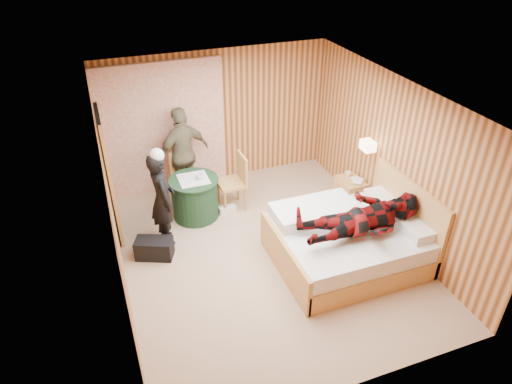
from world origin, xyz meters
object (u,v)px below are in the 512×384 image
object	(u,v)px
nightstand	(350,192)
duffel_bag	(154,248)
bed	(349,240)
woman_standing	(162,199)
chair_far	(184,171)
man_at_table	(183,154)
man_on_bed	(365,211)
round_table	(195,197)
wall_lamp	(368,145)
chair_near	(236,178)

from	to	relation	value
nightstand	duffel_bag	xyz separation A→B (m)	(-3.50, -0.23, -0.11)
nightstand	duffel_bag	bearing A→B (deg)	-176.18
nightstand	duffel_bag	size ratio (longest dim) A/B	0.96
bed	woman_standing	world-z (taller)	woman_standing
chair_far	man_at_table	xyz separation A→B (m)	(0.03, 0.04, 0.32)
man_on_bed	woman_standing	bearing A→B (deg)	147.12
round_table	man_at_table	distance (m)	0.85
chair_far	duffel_bag	bearing A→B (deg)	-142.78
wall_lamp	man_on_bed	xyz separation A→B (m)	(-0.77, -1.23, -0.29)
man_at_table	man_on_bed	xyz separation A→B (m)	(1.91, -2.82, 0.15)
round_table	chair_far	bearing A→B (deg)	92.93
bed	woman_standing	size ratio (longest dim) A/B	1.38
woman_standing	duffel_bag	bearing A→B (deg)	139.88
wall_lamp	man_at_table	xyz separation A→B (m)	(-2.69, 1.59, -0.44)
woman_standing	man_on_bed	world-z (taller)	man_on_bed
nightstand	chair_far	size ratio (longest dim) A/B	0.57
nightstand	chair_near	size ratio (longest dim) A/B	0.53
man_at_table	man_on_bed	bearing A→B (deg)	104.51
duffel_bag	man_on_bed	size ratio (longest dim) A/B	0.31
man_at_table	woman_standing	bearing A→B (deg)	43.49
man_at_table	nightstand	bearing A→B (deg)	133.95
duffel_bag	man_at_table	size ratio (longest dim) A/B	0.32
bed	round_table	xyz separation A→B (m)	(-1.88, 1.89, 0.04)
nightstand	chair_far	world-z (taller)	chair_far
nightstand	man_at_table	size ratio (longest dim) A/B	0.31
chair_near	duffel_bag	xyz separation A→B (m)	(-1.61, -0.89, -0.42)
nightstand	chair_near	distance (m)	2.03
wall_lamp	chair_far	distance (m)	3.22
round_table	woman_standing	size ratio (longest dim) A/B	0.54
chair_far	duffel_bag	distance (m)	1.75
round_table	nightstand	bearing A→B (deg)	-13.08
bed	woman_standing	xyz separation A→B (m)	(-2.48, 1.40, 0.44)
round_table	chair_far	distance (m)	0.68
round_table	duffel_bag	distance (m)	1.22
round_table	man_at_table	world-z (taller)	man_at_table
chair_far	man_at_table	bearing A→B (deg)	26.70
round_table	man_at_table	bearing A→B (deg)	90.00
nightstand	man_on_bed	distance (m)	1.83
nightstand	chair_far	distance (m)	2.98
wall_lamp	duffel_bag	size ratio (longest dim) A/B	0.47
round_table	duffel_bag	world-z (taller)	round_table
nightstand	woman_standing	xyz separation A→B (m)	(-3.25, 0.12, 0.51)
nightstand	man_on_bed	world-z (taller)	man_on_bed
man_on_bed	round_table	bearing A→B (deg)	132.08
man_at_table	chair_far	bearing A→B (deg)	31.11
nightstand	woman_standing	distance (m)	3.29
woman_standing	man_on_bed	size ratio (longest dim) A/B	0.87
bed	man_on_bed	size ratio (longest dim) A/B	1.21
round_table	chair_far	world-z (taller)	chair_far
bed	man_at_table	size ratio (longest dim) A/B	1.24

